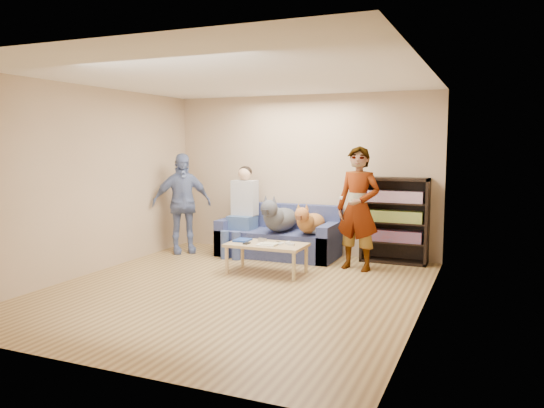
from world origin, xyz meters
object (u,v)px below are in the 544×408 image
at_px(notebook_blue, 242,240).
at_px(person_seated, 242,208).
at_px(sofa, 279,239).
at_px(bookshelf, 395,218).
at_px(person_standing_left, 182,203).
at_px(coffee_table, 267,247).
at_px(dog_tan, 310,222).
at_px(dog_gray, 279,218).
at_px(camera_silver, 262,240).
at_px(person_standing_right, 358,209).

relative_size(notebook_blue, person_seated, 0.18).
distance_m(sofa, bookshelf, 1.86).
relative_size(person_standing_left, coffee_table, 1.50).
bearing_deg(person_seated, dog_tan, -2.72).
bearing_deg(dog_gray, notebook_blue, -102.20).
xyz_separation_m(camera_silver, dog_tan, (0.43, 0.85, 0.16)).
bearing_deg(camera_silver, dog_gray, 95.65).
bearing_deg(dog_tan, person_standing_left, -174.51).
distance_m(notebook_blue, sofa, 1.12).
bearing_deg(sofa, person_standing_right, -17.46).
bearing_deg(dog_tan, notebook_blue, -127.63).
bearing_deg(bookshelf, person_standing_left, -169.54).
bearing_deg(dog_tan, person_standing_right, -17.47).
height_order(sofa, person_seated, person_seated).
bearing_deg(notebook_blue, coffee_table, -7.13).
xyz_separation_m(person_standing_left, coffee_table, (1.86, -0.76, -0.45)).
xyz_separation_m(sofa, dog_tan, (0.58, -0.18, 0.33)).
relative_size(person_standing_right, notebook_blue, 6.82).
xyz_separation_m(person_standing_right, coffee_table, (-1.12, -0.71, -0.51)).
xyz_separation_m(person_standing_left, sofa, (1.59, 0.39, -0.55)).
relative_size(notebook_blue, dog_gray, 0.21).
distance_m(notebook_blue, camera_silver, 0.29).
bearing_deg(camera_silver, dog_tan, 63.25).
relative_size(person_seated, dog_gray, 1.17).
bearing_deg(sofa, coffee_table, -76.54).
height_order(notebook_blue, dog_gray, dog_gray).
bearing_deg(notebook_blue, person_standing_left, 154.14).
distance_m(sofa, person_seated, 0.79).
bearing_deg(notebook_blue, person_seated, 116.23).
distance_m(person_standing_left, sofa, 1.72).
height_order(notebook_blue, person_seated, person_seated).
distance_m(notebook_blue, person_seated, 1.14).
bearing_deg(dog_gray, sofa, 110.83).
height_order(camera_silver, dog_gray, dog_gray).
xyz_separation_m(notebook_blue, dog_gray, (0.20, 0.91, 0.21)).
bearing_deg(dog_gray, person_standing_left, -173.03).
height_order(person_standing_right, dog_tan, person_standing_right).
xyz_separation_m(dog_tan, bookshelf, (1.22, 0.42, 0.07)).
relative_size(person_standing_right, sofa, 0.93).
bearing_deg(person_seated, bookshelf, 8.53).
height_order(person_standing_left, bookshelf, person_standing_left).
distance_m(camera_silver, person_seated, 1.22).
bearing_deg(camera_silver, person_seated, 130.06).
bearing_deg(person_standing_right, notebook_blue, -144.47).
relative_size(camera_silver, sofa, 0.06).
relative_size(dog_gray, dog_tan, 1.10).
xyz_separation_m(person_standing_left, dog_tan, (2.17, 0.21, -0.22)).
xyz_separation_m(camera_silver, person_seated, (-0.76, 0.90, 0.33)).
xyz_separation_m(sofa, person_seated, (-0.60, -0.13, 0.49)).
bearing_deg(person_standing_left, dog_gray, -35.18).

